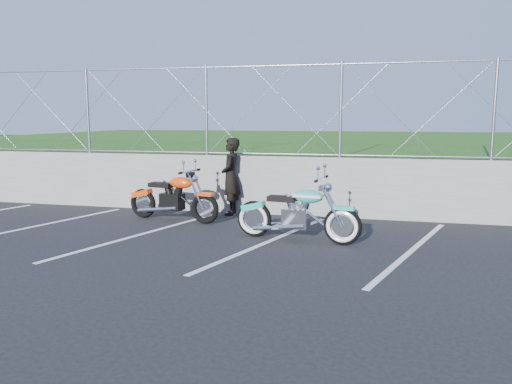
# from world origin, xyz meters

# --- Properties ---
(ground) EXTENTS (90.00, 90.00, 0.00)m
(ground) POSITION_xyz_m (0.00, 0.00, 0.00)
(ground) COLOR black
(ground) RESTS_ON ground
(retaining_wall) EXTENTS (30.00, 0.22, 1.30)m
(retaining_wall) POSITION_xyz_m (0.00, 3.50, 0.65)
(retaining_wall) COLOR slate
(retaining_wall) RESTS_ON ground
(grass_field) EXTENTS (30.00, 20.00, 1.30)m
(grass_field) POSITION_xyz_m (0.00, 13.50, 0.65)
(grass_field) COLOR #204B14
(grass_field) RESTS_ON ground
(chain_link_fence) EXTENTS (28.00, 0.03, 2.00)m
(chain_link_fence) POSITION_xyz_m (0.00, 3.50, 2.30)
(chain_link_fence) COLOR gray
(chain_link_fence) RESTS_ON retaining_wall
(parking_lines) EXTENTS (18.29, 4.31, 0.01)m
(parking_lines) POSITION_xyz_m (1.20, 1.00, 0.00)
(parking_lines) COLOR silver
(parking_lines) RESTS_ON ground
(cruiser_turquoise) EXTENTS (2.27, 0.72, 1.13)m
(cruiser_turquoise) POSITION_xyz_m (0.49, 1.18, 0.45)
(cruiser_turquoise) COLOR black
(cruiser_turquoise) RESTS_ON ground
(naked_orange) EXTENTS (2.14, 0.73, 1.07)m
(naked_orange) POSITION_xyz_m (-2.30, 2.25, 0.46)
(naked_orange) COLOR black
(naked_orange) RESTS_ON ground
(person_standing) EXTENTS (0.49, 0.67, 1.71)m
(person_standing) POSITION_xyz_m (-1.35, 3.19, 0.85)
(person_standing) COLOR black
(person_standing) RESTS_ON ground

